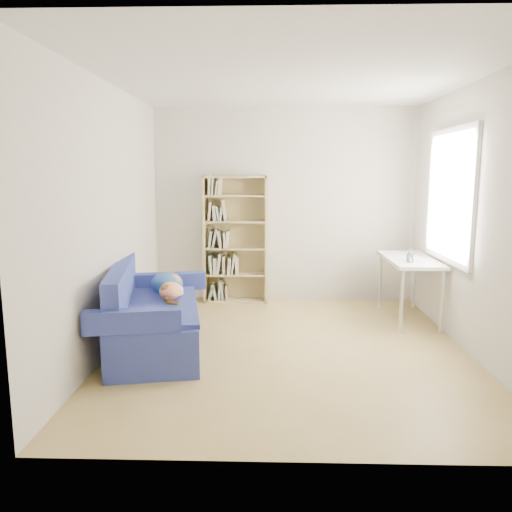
{
  "coord_description": "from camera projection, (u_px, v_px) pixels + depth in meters",
  "views": [
    {
      "loc": [
        -0.18,
        -4.79,
        1.73
      ],
      "look_at": [
        -0.34,
        0.53,
        0.85
      ],
      "focal_mm": 35.0,
      "sensor_mm": 36.0,
      "label": 1
    }
  ],
  "objects": [
    {
      "name": "ground",
      "position": [
        288.0,
        348.0,
        5.0
      ],
      "size": [
        4.0,
        4.0,
        0.0
      ],
      "primitive_type": "plane",
      "color": "#A4884A",
      "rests_on": "ground"
    },
    {
      "name": "room_shell",
      "position": [
        300.0,
        184.0,
        4.76
      ],
      "size": [
        3.54,
        4.04,
        2.62
      ],
      "color": "silver",
      "rests_on": "ground"
    },
    {
      "name": "sofa",
      "position": [
        152.0,
        317.0,
        4.98
      ],
      "size": [
        1.11,
        1.85,
        0.84
      ],
      "rotation": [
        0.0,
        0.0,
        0.19
      ],
      "color": "navy",
      "rests_on": "ground"
    },
    {
      "name": "bookshelf",
      "position": [
        236.0,
        245.0,
        6.72
      ],
      "size": [
        0.85,
        0.26,
        1.7
      ],
      "color": "tan",
      "rests_on": "ground"
    },
    {
      "name": "desk",
      "position": [
        410.0,
        264.0,
        5.88
      ],
      "size": [
        0.54,
        1.17,
        0.75
      ],
      "color": "white",
      "rests_on": "ground"
    },
    {
      "name": "pen_cup",
      "position": [
        410.0,
        257.0,
        5.58
      ],
      "size": [
        0.08,
        0.08,
        0.15
      ],
      "color": "white",
      "rests_on": "desk"
    }
  ]
}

